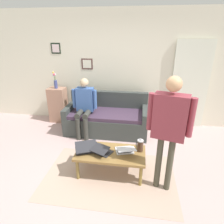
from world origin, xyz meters
TOP-DOWN VIEW (x-y plane):
  - ground_plane at (0.00, 0.00)m, footprint 7.68×7.68m
  - area_rug at (-0.14, 0.02)m, footprint 2.09×1.36m
  - back_wall at (0.00, -2.20)m, footprint 7.04×0.11m
  - interior_door at (-1.70, -2.11)m, footprint 0.82×0.09m
  - couch at (0.18, -1.55)m, footprint 1.86×0.85m
  - coffee_table at (-0.14, -0.08)m, footprint 1.11×0.57m
  - laptop_left at (0.00, -0.04)m, footprint 0.39×0.38m
  - laptop_center at (-0.37, -0.11)m, footprint 0.37×0.42m
  - laptop_right at (0.26, -0.05)m, footprint 0.42×0.40m
  - french_press at (-0.60, -0.19)m, footprint 0.12×0.10m
  - side_shelf at (1.52, -1.91)m, footprint 0.42×0.32m
  - flower_vase at (1.53, -1.91)m, footprint 0.09×0.10m
  - person_standing at (-0.95, 0.13)m, footprint 0.59×0.29m
  - person_seated at (0.64, -1.33)m, footprint 0.55×0.51m

SIDE VIEW (x-z plane):
  - ground_plane at x=0.00m, z-range 0.00..0.00m
  - area_rug at x=-0.14m, z-range 0.00..0.01m
  - couch at x=0.18m, z-range -0.13..0.75m
  - coffee_table at x=-0.14m, z-range 0.16..0.56m
  - side_shelf at x=1.52m, z-range 0.00..0.89m
  - laptop_left at x=0.00m, z-range 0.38..0.51m
  - laptop_right at x=0.26m, z-range 0.36..0.53m
  - laptop_center at x=-0.37m, z-range 0.37..0.52m
  - french_press at x=-0.60m, z-range 0.39..0.61m
  - person_seated at x=0.64m, z-range 0.09..1.37m
  - interior_door at x=-1.70m, z-range 0.00..2.05m
  - flower_vase at x=1.53m, z-range 0.85..1.27m
  - person_standing at x=-0.95m, z-range 0.24..1.94m
  - back_wall at x=0.00m, z-range 0.00..2.70m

